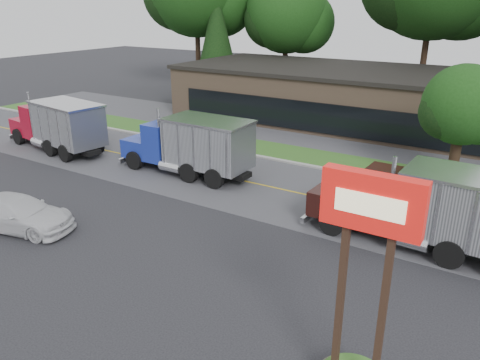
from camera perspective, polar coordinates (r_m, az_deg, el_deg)
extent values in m
plane|color=#343439|center=(19.74, -14.12, -7.91)|extent=(140.00, 140.00, 0.00)
cube|color=#5C5C62|center=(26.10, 0.01, -0.04)|extent=(60.00, 8.00, 0.02)
cube|color=gold|center=(26.10, 0.01, -0.04)|extent=(60.00, 0.12, 0.01)
cube|color=#9E9E99|center=(29.54, 4.34, 2.41)|extent=(60.00, 0.30, 0.12)
cube|color=#2D571E|center=(31.07, 5.90, 3.28)|extent=(60.00, 3.40, 0.03)
cube|color=#5C5C62|center=(35.46, 9.52, 5.30)|extent=(60.00, 7.00, 0.02)
cube|color=#886B53|center=(39.91, 15.80, 9.48)|extent=(32.00, 12.00, 4.00)
cube|color=#332116|center=(11.72, 12.10, -14.37)|extent=(0.16, 0.16, 5.00)
cube|color=#332116|center=(11.50, 16.93, -15.60)|extent=(0.16, 0.16, 5.00)
cube|color=red|center=(10.29, 15.82, -2.64)|extent=(2.20, 0.35, 1.30)
cube|color=beige|center=(10.13, 15.50, -3.01)|extent=(1.50, 0.04, 0.50)
cube|color=beige|center=(10.46, 16.13, -2.29)|extent=(1.50, 0.04, 0.50)
cylinder|color=#382619|center=(55.07, -5.10, 14.12)|extent=(0.56, 0.56, 6.01)
cylinder|color=#382619|center=(51.60, 5.46, 12.85)|extent=(0.56, 0.56, 4.55)
sphere|color=#163D10|center=(51.13, 5.71, 19.72)|extent=(8.32, 8.32, 8.32)
sphere|color=#163D10|center=(51.42, 7.85, 18.48)|extent=(6.24, 6.24, 6.24)
sphere|color=black|center=(51.06, 3.88, 18.89)|extent=(5.72, 5.72, 5.72)
cylinder|color=#382619|center=(46.94, 21.27, 12.00)|extent=(0.56, 0.56, 6.49)
cylinder|color=#382619|center=(51.50, -2.74, 10.90)|extent=(0.44, 0.44, 1.00)
cone|color=black|center=(50.85, -2.85, 17.09)|extent=(4.85, 4.85, 9.92)
cylinder|color=#382619|center=(28.04, 24.59, 2.02)|extent=(0.56, 0.56, 2.32)
sphere|color=#163D10|center=(27.30, 25.57, 8.27)|extent=(4.24, 4.24, 4.24)
sphere|color=#163D10|center=(27.85, 27.17, 7.10)|extent=(3.18, 3.18, 3.18)
sphere|color=black|center=(27.07, 23.95, 7.56)|extent=(2.91, 2.91, 2.91)
cube|color=black|center=(33.72, -21.15, 4.39)|extent=(8.24, 2.13, 0.28)
cube|color=#AD0C23|center=(36.67, -24.03, 6.11)|extent=(2.26, 2.55, 1.10)
cube|color=#AD0C23|center=(35.14, -22.98, 6.70)|extent=(1.74, 2.57, 2.20)
cube|color=black|center=(35.60, -23.55, 7.45)|extent=(0.35, 2.09, 0.90)
cube|color=silver|center=(32.16, -20.21, 6.45)|extent=(5.19, 3.16, 2.50)
cube|color=silver|center=(31.90, -20.50, 8.71)|extent=(5.36, 3.33, 0.12)
cylinder|color=black|center=(37.14, -22.22, 5.65)|extent=(1.14, 0.50, 1.10)
cylinder|color=black|center=(36.18, -25.39, 4.81)|extent=(1.14, 0.50, 1.10)
cylinder|color=black|center=(32.78, -17.87, 4.35)|extent=(1.14, 0.50, 1.10)
cylinder|color=black|center=(31.69, -21.34, 3.37)|extent=(1.14, 0.50, 1.10)
cube|color=black|center=(27.11, -6.16, 1.92)|extent=(7.80, 1.02, 0.28)
cube|color=#1C2F9A|center=(29.09, -11.49, 4.06)|extent=(1.87, 2.30, 1.10)
cube|color=#1C2F9A|center=(27.92, -9.28, 4.80)|extent=(1.36, 2.40, 2.20)
cube|color=black|center=(28.20, -10.24, 5.74)|extent=(0.06, 2.10, 0.90)
cube|color=silver|center=(25.89, -3.91, 4.45)|extent=(4.67, 2.51, 2.50)
cube|color=silver|center=(25.55, -3.98, 7.25)|extent=(4.82, 2.66, 0.12)
cylinder|color=black|center=(29.93, -9.68, 3.56)|extent=(1.10, 0.35, 1.10)
cylinder|color=black|center=(28.35, -12.74, 2.36)|extent=(1.10, 0.35, 1.10)
cylinder|color=black|center=(27.03, -1.82, 1.98)|extent=(1.10, 0.35, 1.10)
cylinder|color=black|center=(25.27, -4.73, 0.55)|extent=(1.10, 0.35, 1.10)
cube|color=black|center=(20.30, 22.12, -6.24)|extent=(8.98, 1.36, 0.28)
cube|color=black|center=(21.03, 12.06, -2.50)|extent=(2.23, 2.39, 1.10)
cube|color=black|center=(20.28, 16.72, -1.99)|extent=(1.65, 2.46, 2.20)
cube|color=black|center=(20.33, 15.03, -0.55)|extent=(0.15, 2.10, 0.90)
cube|color=silver|center=(19.53, 27.10, -3.41)|extent=(5.44, 2.72, 2.50)
cylinder|color=black|center=(22.18, 13.57, -2.93)|extent=(1.11, 0.39, 1.10)
cylinder|color=black|center=(20.22, 11.17, -5.12)|extent=(1.11, 0.39, 1.10)
cylinder|color=black|center=(19.06, 27.01, -8.85)|extent=(1.11, 0.39, 1.10)
imported|color=silver|center=(22.47, -25.43, -3.68)|extent=(5.39, 3.22, 1.46)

